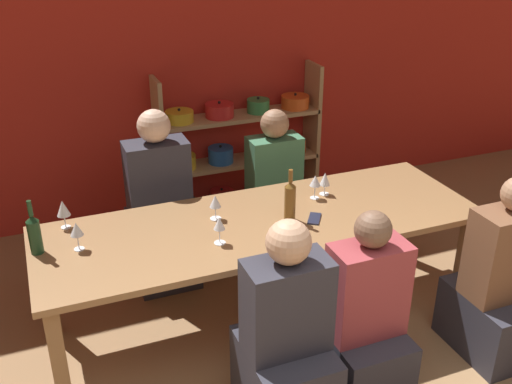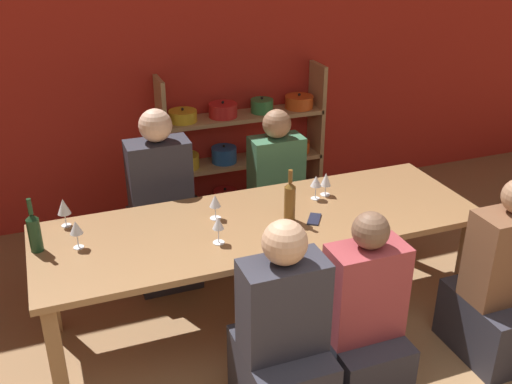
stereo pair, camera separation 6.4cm
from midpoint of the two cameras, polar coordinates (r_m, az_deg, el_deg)
name	(u,v)px [view 1 (the left image)]	position (r m, az deg, el deg)	size (l,w,h in m)	color
wall_back_red	(170,60)	(5.15, -8.53, 12.29)	(8.80, 0.06, 2.70)	red
shelf_unit	(239,153)	(5.36, -1.99, 3.74)	(1.46, 0.30, 1.26)	tan
dining_table	(262,231)	(3.73, 0.08, -3.78)	(2.75, 0.92, 0.76)	olive
wine_bottle_green	(290,200)	(3.65, 2.76, -0.78)	(0.07, 0.07, 0.34)	brown
wine_bottle_dark	(34,233)	(3.53, -20.84, -3.70)	(0.07, 0.07, 0.32)	#19381E
wine_glass_red_a	(325,180)	(4.01, 6.13, 1.18)	(0.07, 0.07, 0.16)	white
wine_glass_white_a	(63,209)	(3.75, -18.37, -1.54)	(0.08, 0.08, 0.18)	white
wine_glass_white_b	(215,202)	(3.67, -4.40, -0.98)	(0.07, 0.07, 0.16)	white
wine_glass_red_b	(315,181)	(3.94, 5.20, 1.01)	(0.07, 0.07, 0.17)	white
wine_glass_empty_a	(219,224)	(3.40, -4.05, -3.09)	(0.07, 0.07, 0.17)	white
wine_glass_white_c	(76,230)	(3.49, -17.23, -3.48)	(0.07, 0.07, 0.17)	white
cell_phone	(314,219)	(3.72, 5.09, -2.54)	(0.14, 0.16, 0.01)	#1E2338
person_near_a	(363,329)	(3.41, 9.65, -12.78)	(0.41, 0.52, 1.13)	#2D2D38
person_far_a	(274,202)	(4.65, 1.29, -0.94)	(0.40, 0.50, 1.18)	#2D2D38
person_near_b	(499,291)	(3.92, 21.69, -8.76)	(0.44, 0.56, 1.16)	#2D2D38
person_far_b	(161,220)	(4.36, -9.45, -2.61)	(0.43, 0.54, 1.30)	#2D2D38
person_near_c	(286,354)	(3.17, 2.23, -15.14)	(0.42, 0.53, 1.21)	#2D2D38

